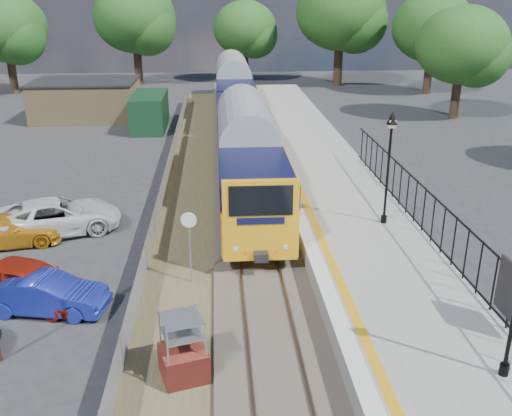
{
  "coord_description": "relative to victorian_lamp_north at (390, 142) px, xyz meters",
  "views": [
    {
      "loc": [
        -1.45,
        -15.3,
        9.82
      ],
      "look_at": [
        -0.03,
        5.14,
        2.0
      ],
      "focal_mm": 40.0,
      "sensor_mm": 36.0,
      "label": 1
    }
  ],
  "objects": [
    {
      "name": "outbuilding",
      "position": [
        -16.21,
        25.21,
        -2.78
      ],
      "size": [
        10.8,
        10.1,
        3.12
      ],
      "color": "#9E8759",
      "rests_on": "ground"
    },
    {
      "name": "platform",
      "position": [
        -1.1,
        2.0,
        -3.85
      ],
      "size": [
        5.0,
        70.0,
        0.9
      ],
      "primitive_type": "cube",
      "color": "gray",
      "rests_on": "ground"
    },
    {
      "name": "palisade_fence",
      "position": [
        1.25,
        -3.76,
        -2.46
      ],
      "size": [
        0.12,
        26.0,
        2.0
      ],
      "color": "black",
      "rests_on": "platform"
    },
    {
      "name": "car_yellow",
      "position": [
        -15.5,
        0.79,
        -3.66
      ],
      "size": [
        4.71,
        2.74,
        1.28
      ],
      "primitive_type": "imported",
      "rotation": [
        0.0,
        0.0,
        1.8
      ],
      "color": "#C48117",
      "rests_on": "ground"
    },
    {
      "name": "speed_sign",
      "position": [
        -7.8,
        -3.07,
        -2.43
      ],
      "size": [
        0.55,
        0.12,
        2.75
      ],
      "rotation": [
        0.0,
        0.0,
        -0.1
      ],
      "color": "#999EA3",
      "rests_on": "ground"
    },
    {
      "name": "victorian_lamp_north",
      "position": [
        0.0,
        0.0,
        0.0
      ],
      "size": [
        0.44,
        0.44,
        4.6
      ],
      "color": "black",
      "rests_on": "platform"
    },
    {
      "name": "wire_fence",
      "position": [
        -9.5,
        6.0,
        -3.7
      ],
      "size": [
        0.06,
        52.0,
        1.2
      ],
      "color": "#999EA3",
      "rests_on": "ground"
    },
    {
      "name": "ground",
      "position": [
        -5.3,
        -6.0,
        -4.3
      ],
      "size": [
        120.0,
        120.0,
        0.0
      ],
      "primitive_type": "plane",
      "color": "#2D2D30",
      "rests_on": "ground"
    },
    {
      "name": "brick_plinth",
      "position": [
        -7.8,
        -8.39,
        -3.38
      ],
      "size": [
        1.47,
        1.47,
        1.9
      ],
      "rotation": [
        0.0,
        0.0,
        0.29
      ],
      "color": "maroon",
      "rests_on": "ground"
    },
    {
      "name": "platform_edge",
      "position": [
        -3.16,
        2.0,
        -3.39
      ],
      "size": [
        0.9,
        70.0,
        0.01
      ],
      "color": "silver",
      "rests_on": "platform"
    },
    {
      "name": "car_blue",
      "position": [
        -12.4,
        -4.65,
        -3.65
      ],
      "size": [
        4.1,
        2.02,
        1.29
      ],
      "primitive_type": "imported",
      "rotation": [
        0.0,
        0.0,
        1.4
      ],
      "color": "navy",
      "rests_on": "ground"
    },
    {
      "name": "train",
      "position": [
        -5.3,
        17.61,
        -1.96
      ],
      "size": [
        2.82,
        40.83,
        3.51
      ],
      "color": "#EFA315",
      "rests_on": "ground"
    },
    {
      "name": "car_red",
      "position": [
        -13.14,
        -3.98,
        -3.54
      ],
      "size": [
        4.78,
        3.38,
        1.51
      ],
      "primitive_type": "imported",
      "rotation": [
        0.0,
        0.0,
        1.17
      ],
      "color": "#A3210F",
      "rests_on": "ground"
    },
    {
      "name": "tree_line",
      "position": [
        -3.9,
        36.0,
        2.31
      ],
      "size": [
        56.8,
        43.8,
        11.88
      ],
      "color": "#332319",
      "rests_on": "ground"
    },
    {
      "name": "track_bed",
      "position": [
        -5.77,
        3.67,
        -4.21
      ],
      "size": [
        5.9,
        80.0,
        0.29
      ],
      "color": "#473F38",
      "rests_on": "ground"
    },
    {
      "name": "car_white",
      "position": [
        -13.76,
        1.96,
        -3.54
      ],
      "size": [
        5.98,
        4.13,
        1.52
      ],
      "primitive_type": "imported",
      "rotation": [
        0.0,
        0.0,
        1.89
      ],
      "color": "silver",
      "rests_on": "ground"
    }
  ]
}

